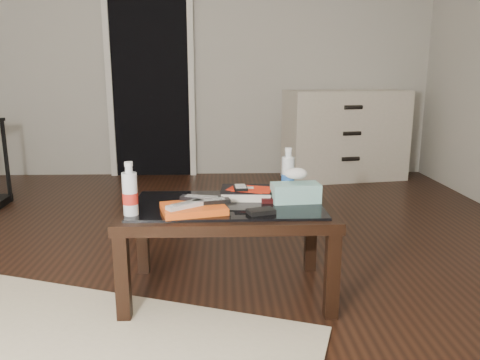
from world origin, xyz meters
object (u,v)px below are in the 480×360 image
object	(u,v)px
water_bottle_left	(130,189)
dresser	(345,135)
textbook	(246,193)
tissue_box	(295,193)
coffee_table	(227,216)
water_bottle_right	(288,171)

from	to	relation	value
water_bottle_left	dresser	bearing A→B (deg)	58.72
textbook	dresser	bearing A→B (deg)	68.54
tissue_box	coffee_table	bearing A→B (deg)	177.99
textbook	coffee_table	bearing A→B (deg)	-127.79
dresser	water_bottle_left	bearing A→B (deg)	-131.02
coffee_table	dresser	size ratio (longest dim) A/B	0.79
water_bottle_left	textbook	bearing A→B (deg)	27.76
coffee_table	water_bottle_right	size ratio (longest dim) A/B	4.20
water_bottle_left	water_bottle_right	world-z (taller)	same
coffee_table	water_bottle_right	world-z (taller)	water_bottle_right
coffee_table	tissue_box	xyz separation A→B (m)	(0.33, 0.02, 0.11)
dresser	water_bottle_right	xyz separation A→B (m)	(-0.91, -2.36, 0.13)
water_bottle_left	tissue_box	xyz separation A→B (m)	(0.76, 0.19, -0.07)
coffee_table	water_bottle_right	distance (m)	0.41
water_bottle_right	tissue_box	bearing A→B (deg)	-84.90
coffee_table	tissue_box	distance (m)	0.35
textbook	water_bottle_left	size ratio (longest dim) A/B	1.05
dresser	textbook	xyz separation A→B (m)	(-1.13, -2.44, 0.03)
textbook	water_bottle_right	world-z (taller)	water_bottle_right
dresser	water_bottle_left	distance (m)	3.18
tissue_box	textbook	bearing A→B (deg)	153.93
coffee_table	textbook	bearing A→B (deg)	48.88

